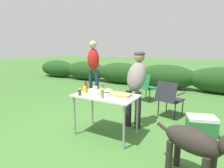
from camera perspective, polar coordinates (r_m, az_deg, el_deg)
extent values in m
plane|color=#3D6B2D|center=(3.31, -2.02, -16.08)|extent=(60.00, 60.00, 0.00)
ellipsoid|color=#1E4219|center=(10.39, -17.31, 4.84)|extent=(2.40, 0.90, 0.94)
ellipsoid|color=#1E4219|center=(9.05, -8.55, 4.36)|extent=(2.40, 0.90, 0.94)
ellipsoid|color=#1E4219|center=(7.98, 2.87, 3.57)|extent=(2.40, 0.90, 0.94)
ellipsoid|color=#1E4219|center=(7.31, 17.02, 2.40)|extent=(2.40, 0.90, 0.94)
ellipsoid|color=#1E4219|center=(7.16, 32.81, 0.93)|extent=(2.40, 0.90, 0.94)
cube|color=silver|center=(3.05, -2.11, -3.83)|extent=(1.10, 0.64, 0.02)
cylinder|color=gray|center=(3.24, -12.14, -10.05)|extent=(0.04, 0.04, 0.71)
cylinder|color=gray|center=(2.73, 3.91, -13.96)|extent=(0.04, 0.04, 0.71)
cylinder|color=gray|center=(3.63, -6.45, -7.51)|extent=(0.04, 0.04, 0.71)
cylinder|color=gray|center=(3.19, 8.20, -10.27)|extent=(0.04, 0.04, 0.71)
cube|color=#9E9EA3|center=(2.94, 2.60, -3.94)|extent=(0.41, 0.24, 0.02)
cube|color=tan|center=(2.94, 2.61, -3.41)|extent=(0.36, 0.21, 0.04)
cylinder|color=white|center=(3.22, -5.52, -2.65)|extent=(0.24, 0.24, 0.02)
ellipsoid|color=#ADBC99|center=(3.23, -1.35, -2.14)|extent=(0.19, 0.19, 0.07)
cylinder|color=white|center=(3.03, -5.50, -2.25)|extent=(0.08, 0.08, 0.15)
cylinder|color=olive|center=(2.83, -3.19, -3.32)|extent=(0.06, 0.06, 0.14)
cylinder|color=#D1CC47|center=(2.81, -3.21, -1.71)|extent=(0.05, 0.05, 0.02)
cylinder|color=yellow|center=(3.18, -8.88, -1.73)|extent=(0.06, 0.06, 0.15)
cone|color=red|center=(3.17, -8.93, -0.08)|extent=(0.05, 0.05, 0.04)
cylinder|color=#B2893D|center=(3.04, -3.29, -2.13)|extent=(0.06, 0.06, 0.16)
cylinder|color=#4C4C4C|center=(3.02, -3.31, -0.43)|extent=(0.06, 0.06, 0.03)
cylinder|color=brown|center=(3.05, -10.46, -2.72)|extent=(0.06, 0.06, 0.11)
cone|color=gold|center=(3.03, -10.51, -1.42)|extent=(0.05, 0.05, 0.03)
cylinder|color=#562314|center=(3.29, -8.57, -1.18)|extent=(0.07, 0.07, 0.16)
cone|color=black|center=(3.27, -8.62, 0.59)|extent=(0.06, 0.06, 0.05)
cylinder|color=black|center=(3.53, 5.39, -7.95)|extent=(0.12, 0.12, 0.73)
cylinder|color=black|center=(3.44, 8.44, -8.52)|extent=(0.12, 0.12, 0.73)
ellipsoid|color=slate|center=(3.42, 7.98, 2.44)|extent=(0.41, 0.50, 0.65)
sphere|color=#936B4C|center=(3.49, 8.95, 8.76)|extent=(0.20, 0.20, 0.20)
ellipsoid|color=#333338|center=(3.49, 8.98, 9.67)|extent=(0.21, 0.21, 0.12)
cylinder|color=#232D4C|center=(5.83, -6.97, 0.33)|extent=(0.12, 0.12, 0.86)
cylinder|color=#232D4C|center=(5.78, -4.97, 0.27)|extent=(0.12, 0.12, 0.86)
ellipsoid|color=red|center=(5.71, -6.13, 8.01)|extent=(0.46, 0.39, 0.70)
sphere|color=#DBAD89|center=(5.71, -6.23, 12.70)|extent=(0.24, 0.24, 0.24)
cylinder|color=#28231E|center=(2.61, 20.56, -19.72)|extent=(0.08, 0.08, 0.41)
cylinder|color=#28231E|center=(2.47, 18.14, -21.47)|extent=(0.08, 0.08, 0.41)
cylinder|color=#28231E|center=(2.47, 29.91, -22.57)|extent=(0.08, 0.08, 0.41)
ellipsoid|color=#28231E|center=(2.32, 24.55, -16.32)|extent=(0.73, 0.51, 0.29)
cylinder|color=#28231E|center=(2.48, 16.61, -13.56)|extent=(0.21, 0.12, 0.12)
cube|color=#19602D|center=(5.41, 11.65, -1.17)|extent=(0.57, 0.57, 0.03)
cube|color=#19602D|center=(5.14, 9.99, 0.86)|extent=(0.49, 0.29, 0.44)
cylinder|color=black|center=(5.41, 8.62, -3.19)|extent=(0.02, 0.02, 0.38)
cylinder|color=black|center=(5.18, 12.14, -3.94)|extent=(0.02, 0.02, 0.38)
cylinder|color=black|center=(5.72, 11.06, -2.48)|extent=(0.02, 0.02, 0.38)
cylinder|color=black|center=(5.51, 14.47, -3.15)|extent=(0.02, 0.02, 0.38)
cylinder|color=black|center=(5.50, 9.75, 0.97)|extent=(0.14, 0.40, 0.02)
cylinder|color=black|center=(5.25, 13.79, 0.32)|extent=(0.14, 0.40, 0.02)
cube|color=#232328|center=(4.27, 18.72, -4.82)|extent=(0.56, 0.56, 0.03)
cube|color=#232328|center=(3.97, 17.16, -2.49)|extent=(0.49, 0.27, 0.44)
cylinder|color=black|center=(4.24, 14.92, -7.46)|extent=(0.02, 0.02, 0.38)
cylinder|color=black|center=(4.08, 19.86, -8.53)|extent=(0.02, 0.02, 0.38)
cylinder|color=black|center=(4.58, 17.41, -6.21)|extent=(0.02, 0.02, 0.38)
cylinder|color=black|center=(4.43, 22.04, -7.13)|extent=(0.02, 0.02, 0.38)
cylinder|color=black|center=(4.33, 16.13, -2.06)|extent=(0.13, 0.41, 0.02)
cylinder|color=black|center=(4.14, 21.73, -3.02)|extent=(0.13, 0.41, 0.02)
cube|color=#286B3D|center=(3.64, 27.09, -12.36)|extent=(0.56, 0.45, 0.28)
cube|color=silver|center=(3.58, 27.33, -9.85)|extent=(0.56, 0.45, 0.06)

